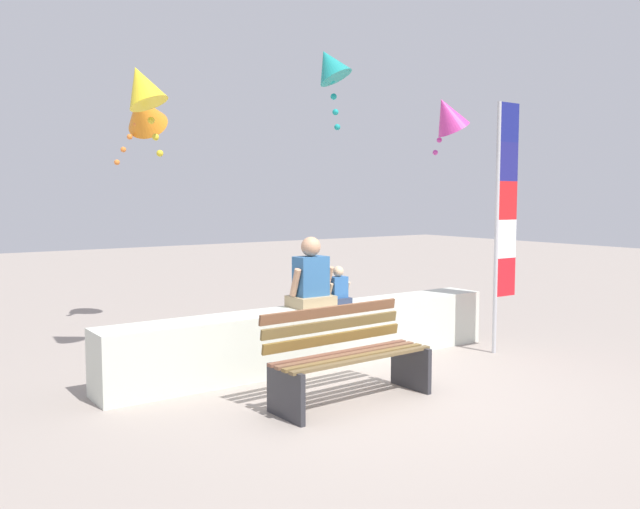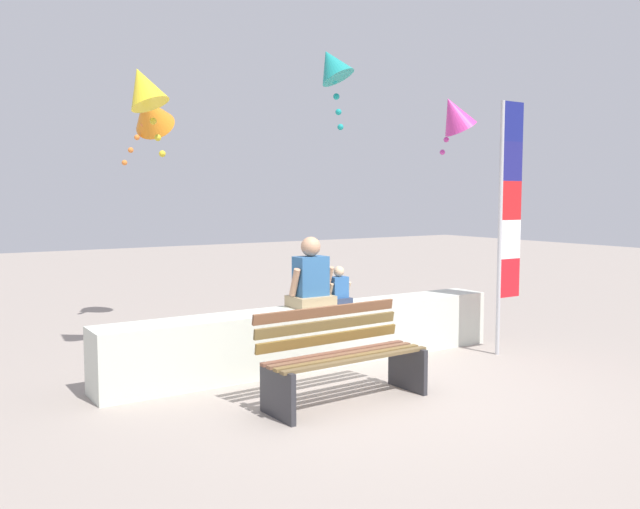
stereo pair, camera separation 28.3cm
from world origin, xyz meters
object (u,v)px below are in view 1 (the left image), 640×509
at_px(person_adult, 311,280).
at_px(flag_banner, 504,211).
at_px(kite_teal, 330,66).
at_px(park_bench, 347,357).
at_px(kite_orange, 142,111).
at_px(person_child, 338,289).
at_px(kite_yellow, 142,86).
at_px(kite_magenta, 447,115).

height_order(person_adult, flag_banner, flag_banner).
distance_m(person_adult, kite_teal, 2.68).
height_order(park_bench, kite_teal, kite_teal).
height_order(kite_teal, kite_orange, kite_teal).
height_order(park_bench, person_child, person_child).
relative_size(park_bench, flag_banner, 0.54).
distance_m(park_bench, flag_banner, 3.15).
relative_size(flag_banner, kite_yellow, 2.96).
bearing_deg(flag_banner, kite_yellow, 154.57).
relative_size(person_child, kite_teal, 0.44).
bearing_deg(kite_orange, person_child, -68.24).
height_order(person_child, kite_orange, kite_orange).
distance_m(person_adult, kite_magenta, 3.77).
bearing_deg(park_bench, kite_orange, 94.45).
height_order(person_child, kite_teal, kite_teal).
distance_m(flag_banner, kite_orange, 5.16).
bearing_deg(kite_yellow, kite_orange, 69.71).
bearing_deg(kite_orange, park_bench, -85.55).
distance_m(park_bench, kite_teal, 3.79).
bearing_deg(kite_teal, person_child, -115.61).
xyz_separation_m(park_bench, person_child, (0.87, 1.31, 0.44)).
height_order(person_child, kite_magenta, kite_magenta).
bearing_deg(person_child, kite_teal, 64.39).
xyz_separation_m(person_adult, flag_banner, (2.33, -0.82, 0.77)).
bearing_deg(kite_yellow, kite_teal, -13.38).
bearing_deg(person_child, person_adult, -179.93).
bearing_deg(kite_magenta, kite_orange, 149.61).
height_order(flag_banner, kite_yellow, kite_yellow).
bearing_deg(kite_orange, flag_banner, -50.76).
xyz_separation_m(person_adult, kite_orange, (-0.82, 3.03, 2.16)).
bearing_deg(flag_banner, kite_teal, 141.93).
bearing_deg(person_child, kite_magenta, 17.03).
distance_m(person_child, kite_teal, 2.75).
bearing_deg(person_adult, kite_orange, 105.10).
relative_size(person_adult, kite_teal, 0.79).
bearing_deg(flag_banner, person_adult, 160.59).
height_order(person_adult, kite_yellow, kite_yellow).
height_order(kite_orange, kite_magenta, kite_orange).
distance_m(park_bench, person_adult, 1.51).
distance_m(park_bench, kite_magenta, 4.89).
height_order(kite_teal, kite_magenta, kite_teal).
bearing_deg(person_child, kite_yellow, 152.23).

